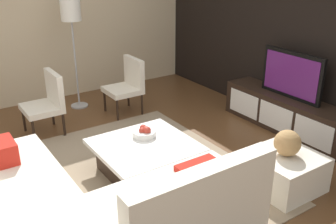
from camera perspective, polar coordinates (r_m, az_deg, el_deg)
ground_plane at (r=4.44m, az=-3.80°, el=-9.94°), size 14.00×14.00×0.00m
feature_wall_back at (r=5.68m, az=20.51°, el=11.22°), size 6.40×0.12×2.80m
side_wall_left at (r=6.85m, az=-16.65°, el=13.44°), size 0.12×5.20×2.80m
area_rug at (r=4.51m, az=-4.45°, el=-9.31°), size 3.02×2.44×0.01m
media_console at (r=5.76m, az=17.16°, el=-0.21°), size 2.03×0.49×0.50m
television at (r=5.57m, az=17.84°, el=5.25°), size 0.99×0.06×0.65m
sectional_couch at (r=3.61m, az=-12.26°, el=-13.66°), size 2.30×2.30×0.81m
coffee_table at (r=4.46m, az=-3.40°, el=-6.80°), size 1.03×1.07×0.38m
accent_chair_near at (r=5.60m, az=-17.41°, el=1.77°), size 0.56×0.50×0.87m
floor_lamp at (r=6.23m, az=-14.14°, el=13.36°), size 0.31×0.31×1.73m
ottoman at (r=4.38m, az=16.75°, el=-8.38°), size 0.70×0.70×0.40m
fruit_bowl at (r=4.53m, az=-3.52°, el=-3.01°), size 0.28×0.28×0.14m
accent_chair_far at (r=6.09m, az=-5.99°, el=4.37°), size 0.53×0.51×0.87m
decorative_ball at (r=4.22m, az=17.26°, el=-4.40°), size 0.28×0.28×0.28m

